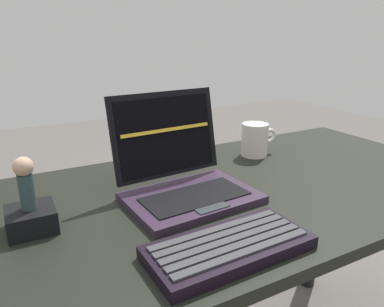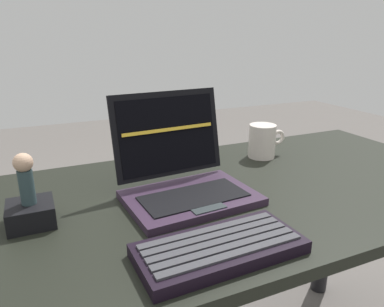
{
  "view_description": "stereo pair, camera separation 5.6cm",
  "coord_description": "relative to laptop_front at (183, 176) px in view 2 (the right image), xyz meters",
  "views": [
    {
      "loc": [
        -0.44,
        -0.69,
        1.08
      ],
      "look_at": [
        -0.07,
        0.01,
        0.81
      ],
      "focal_mm": 33.72,
      "sensor_mm": 36.0,
      "label": 1
    },
    {
      "loc": [
        -0.39,
        -0.71,
        1.08
      ],
      "look_at": [
        -0.07,
        0.01,
        0.81
      ],
      "focal_mm": 33.72,
      "sensor_mm": 36.0,
      "label": 2
    }
  ],
  "objects": [
    {
      "name": "coffee_mug",
      "position": [
        0.34,
        0.16,
        0.0
      ],
      "size": [
        0.13,
        0.08,
        0.1
      ],
      "color": "silver",
      "rests_on": "desk"
    },
    {
      "name": "desk",
      "position": [
        0.09,
        -0.01,
        -0.17
      ],
      "size": [
        1.45,
        0.67,
        0.71
      ],
      "color": "black",
      "rests_on": "ground"
    },
    {
      "name": "external_keyboard",
      "position": [
        -0.04,
        -0.25,
        -0.04
      ],
      "size": [
        0.3,
        0.14,
        0.03
      ],
      "color": "black",
      "rests_on": "desk"
    },
    {
      "name": "figurine_stand",
      "position": [
        -0.33,
        -0.0,
        -0.03
      ],
      "size": [
        0.09,
        0.09,
        0.05
      ],
      "primitive_type": "cube",
      "color": "black",
      "rests_on": "desk"
    },
    {
      "name": "figurine",
      "position": [
        -0.33,
        -0.0,
        0.06
      ],
      "size": [
        0.04,
        0.04,
        0.11
      ],
      "color": "#2A3D40",
      "rests_on": "figurine_stand"
    },
    {
      "name": "laptop_front",
      "position": [
        0.0,
        0.0,
        0.0
      ],
      "size": [
        0.3,
        0.27,
        0.24
      ],
      "color": "#312235",
      "rests_on": "desk"
    }
  ]
}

